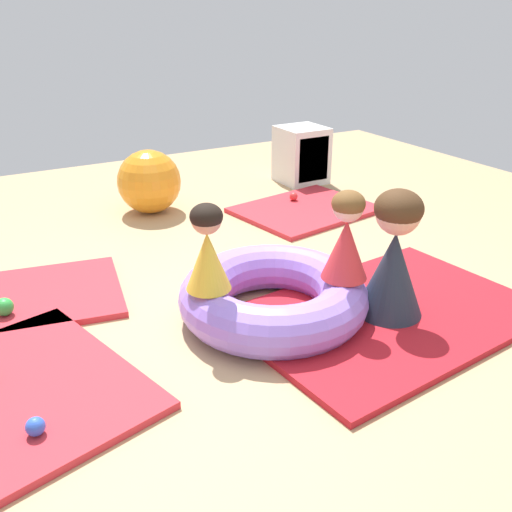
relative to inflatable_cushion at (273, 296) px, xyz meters
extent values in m
plane|color=tan|center=(-0.12, 0.00, -0.14)|extent=(8.00, 8.00, 0.00)
cube|color=red|center=(1.22, 1.45, -0.12)|extent=(1.26, 1.05, 0.04)
cube|color=#B21923|center=(0.59, -0.34, -0.12)|extent=(1.83, 1.34, 0.04)
torus|color=#9975EA|center=(0.00, 0.00, 0.00)|extent=(1.10, 1.10, 0.29)
cone|color=yellow|center=(-0.40, 0.02, 0.30)|extent=(0.33, 0.33, 0.32)
sphere|color=tan|center=(-0.40, 0.02, 0.54)|extent=(0.16, 0.16, 0.16)
ellipsoid|color=black|center=(-0.40, 0.02, 0.56)|extent=(0.17, 0.17, 0.14)
cone|color=red|center=(0.32, -0.23, 0.31)|extent=(0.36, 0.36, 0.34)
sphere|color=beige|center=(0.32, -0.23, 0.56)|extent=(0.17, 0.17, 0.17)
ellipsoid|color=brown|center=(0.32, -0.23, 0.58)|extent=(0.18, 0.18, 0.14)
cone|color=#232D3D|center=(0.59, -0.34, 0.15)|extent=(0.47, 0.47, 0.50)
sphere|color=#DBAD89|center=(0.59, -0.34, 0.51)|extent=(0.25, 0.25, 0.25)
ellipsoid|color=#472D19|center=(0.59, -0.34, 0.54)|extent=(0.27, 0.27, 0.21)
sphere|color=red|center=(1.24, 1.67, -0.07)|extent=(0.07, 0.07, 0.07)
sphere|color=blue|center=(-1.41, -0.40, -0.06)|extent=(0.08, 0.08, 0.08)
sphere|color=green|center=(-1.37, 0.74, -0.05)|extent=(0.11, 0.11, 0.11)
sphere|color=orange|center=(0.04, 2.14, 0.13)|extent=(0.55, 0.55, 0.55)
cube|color=silver|center=(1.71, 2.25, 0.14)|extent=(0.44, 0.44, 0.56)
cube|color=#2D2D33|center=(1.71, 2.13, 0.14)|extent=(0.34, 0.20, 0.44)
camera|label=1|loc=(-1.57, -2.54, 1.57)|focal=40.76mm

